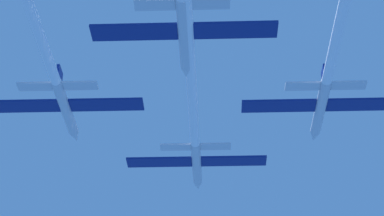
% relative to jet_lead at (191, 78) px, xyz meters
% --- Properties ---
extents(jet_lead, '(21.09, 77.10, 3.49)m').
position_rel_jet_lead_xyz_m(jet_lead, '(0.00, 0.00, 0.00)').
color(jet_lead, silver).
extents(jet_left_wing, '(21.09, 70.35, 3.49)m').
position_rel_jet_lead_xyz_m(jet_left_wing, '(-17.14, -13.13, 0.49)').
color(jet_left_wing, silver).
extents(jet_right_wing, '(21.09, 72.16, 3.49)m').
position_rel_jet_lead_xyz_m(jet_right_wing, '(17.00, -13.16, 0.31)').
color(jet_right_wing, silver).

